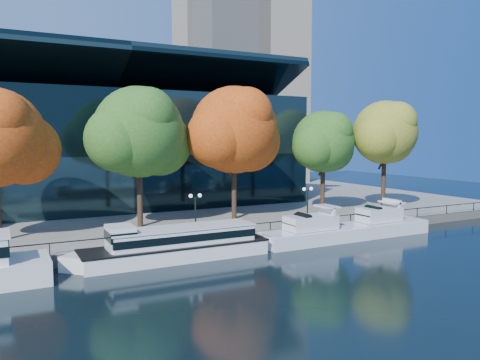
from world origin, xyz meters
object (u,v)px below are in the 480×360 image
lamp_1 (195,205)px  cruiser_near (311,232)px  tour_boat (172,243)px  cruiser_far (379,224)px  tree_3 (236,132)px  tree_5 (386,134)px  tree_4 (325,143)px  tree_2 (141,134)px  lamp_2 (308,197)px

lamp_1 → cruiser_near: bearing=-18.7°
tour_boat → cruiser_far: 22.63m
tour_boat → lamp_1: bearing=43.6°
cruiser_near → tree_3: size_ratio=0.83×
tour_boat → tree_5: 33.89m
tree_4 → tree_5: bearing=-10.1°
tour_boat → tree_5: bearing=14.5°
cruiser_far → tree_3: (-11.45, 10.59, 9.65)m
tour_boat → tree_2: tree_2 is taller
tour_boat → cruiser_near: size_ratio=1.39×
cruiser_far → tree_4: size_ratio=0.91×
cruiser_far → tree_4: bearing=87.8°
tree_3 → lamp_1: 12.54m
tour_boat → tree_5: tree_5 is taller
tour_boat → tree_2: bearing=87.7°
tree_4 → tree_5: (8.55, -1.52, 1.15)m
tree_4 → tree_3: bearing=176.9°
cruiser_near → lamp_2: 5.02m
cruiser_near → cruiser_far: size_ratio=1.09×
cruiser_near → tree_4: (9.08, 9.99, 8.41)m
tree_4 → lamp_2: 11.02m
tree_2 → tree_3: 10.75m
cruiser_near → tree_3: bearing=104.5°
tree_5 → lamp_2: (-15.58, -4.91, -6.69)m
lamp_1 → lamp_2: size_ratio=1.00×
tour_boat → lamp_1: 5.37m
cruiser_near → lamp_1: (-10.51, 3.56, 2.87)m
tour_boat → lamp_2: lamp_2 is taller
tree_4 → lamp_1: bearing=-161.8°
tree_4 → lamp_1: tree_4 is taller
tour_boat → lamp_1: size_ratio=4.26×
lamp_2 → tree_2: bearing=154.7°
cruiser_far → tree_2: size_ratio=0.79×
tree_3 → tree_5: size_ratio=1.07×
tree_3 → lamp_2: bearing=-55.8°
tour_boat → tree_4: tree_4 is taller
cruiser_near → tree_4: size_ratio=0.99×
tour_boat → tree_4: (23.00, 9.68, 8.13)m
lamp_1 → tree_5: bearing=9.9°
tour_boat → cruiser_far: size_ratio=1.52×
cruiser_far → tree_4: (0.38, 9.95, 8.34)m
tree_4 → lamp_2: bearing=-137.5°
tree_5 → lamp_1: 29.35m
tree_4 → tree_5: tree_5 is taller
tree_2 → tree_4: 22.62m
tree_4 → cruiser_far: bearing=-92.2°
tree_5 → tree_2: bearing=175.5°
tree_2 → cruiser_far: bearing=-26.1°
tour_boat → lamp_2: size_ratio=4.26×
cruiser_far → lamp_1: lamp_1 is taller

